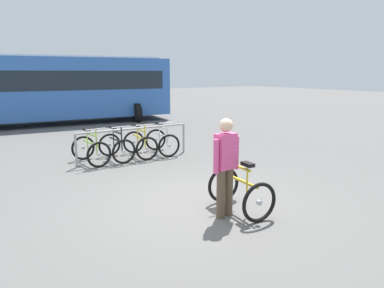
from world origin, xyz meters
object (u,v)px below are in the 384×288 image
racked_bike_lime (91,150)px  racked_bike_yellow (140,144)px  racked_bike_white (162,141)px  person_with_featured_bike (225,163)px  featured_bicycle (236,182)px  bus_distant (59,86)px  racked_bike_black (116,147)px

racked_bike_lime → racked_bike_yellow: (1.40, -0.03, 0.00)m
racked_bike_white → person_with_featured_bike: 4.80m
racked_bike_yellow → featured_bicycle: featured_bicycle is taller
racked_bike_yellow → bus_distant: size_ratio=0.11×
bus_distant → racked_bike_lime: bearing=-98.8°
racked_bike_black → person_with_featured_bike: size_ratio=0.68×
racked_bike_white → person_with_featured_bike: size_ratio=0.72×
bus_distant → racked_bike_yellow: bearing=-88.8°
racked_bike_black → bus_distant: bearing=86.2°
racked_bike_black → featured_bicycle: (0.39, -4.46, 0.12)m
racked_bike_black → racked_bike_yellow: size_ratio=0.97×
racked_bike_lime → racked_bike_white: bearing=-1.4°
featured_bicycle → racked_bike_black: bearing=95.0°
racked_bike_white → racked_bike_yellow: bearing=178.6°
racked_bike_white → person_with_featured_bike: (-1.37, -4.56, 0.54)m
racked_bike_lime → racked_bike_black: same height
bus_distant → featured_bicycle: bearing=-90.7°
racked_bike_white → bus_distant: size_ratio=0.12×
person_with_featured_bike → racked_bike_black: bearing=90.3°
person_with_featured_bike → bus_distant: bearing=87.7°
racked_bike_lime → racked_bike_white: same height
person_with_featured_bike → bus_distant: size_ratio=0.16×
racked_bike_black → featured_bicycle: 4.48m
person_with_featured_bike → bus_distant: 12.65m
featured_bicycle → bus_distant: 12.54m
racked_bike_white → featured_bicycle: bearing=-102.8°
racked_bike_white → bus_distant: (-0.86, 8.05, 1.37)m
racked_bike_lime → racked_bike_yellow: bearing=-1.4°
racked_bike_yellow → featured_bicycle: bearing=-94.0°
featured_bicycle → bus_distant: size_ratio=0.12×
featured_bicycle → racked_bike_white: bearing=77.2°
racked_bike_yellow → person_with_featured_bike: bearing=-98.4°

